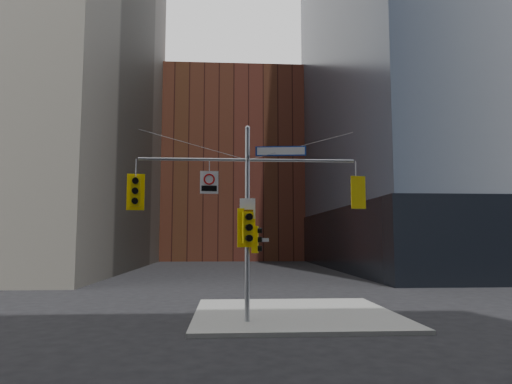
{
  "coord_description": "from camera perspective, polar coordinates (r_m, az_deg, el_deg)",
  "views": [
    {
      "loc": [
        -0.7,
        -14.67,
        3.1
      ],
      "look_at": [
        0.32,
        2.0,
        4.81
      ],
      "focal_mm": 32.0,
      "sensor_mm": 36.0,
      "label": 1
    }
  ],
  "objects": [
    {
      "name": "traffic_light_pole_side",
      "position": [
        16.69,
        0.01,
        -5.96
      ],
      "size": [
        0.41,
        0.35,
        0.97
      ],
      "rotation": [
        0.0,
        0.0,
        1.37
      ],
      "color": "yellow",
      "rests_on": "ground"
    },
    {
      "name": "traffic_light_pole_front",
      "position": [
        16.42,
        -1.06,
        -4.47
      ],
      "size": [
        0.67,
        0.6,
        1.41
      ],
      "rotation": [
        0.0,
        0.0,
        0.2
      ],
      "color": "yellow",
      "rests_on": "ground"
    },
    {
      "name": "signal_assembly",
      "position": [
        16.73,
        -1.09,
        -1.32
      ],
      "size": [
        8.0,
        0.8,
        7.3
      ],
      "color": "#94969C",
      "rests_on": "ground"
    },
    {
      "name": "regulatory_sign_pole",
      "position": [
        16.6,
        -1.07,
        -2.15
      ],
      "size": [
        0.57,
        0.09,
        0.74
      ],
      "rotation": [
        0.0,
        0.0,
        -0.1
      ],
      "color": "silver",
      "rests_on": "ground"
    },
    {
      "name": "street_blade_ns",
      "position": [
        17.14,
        -1.16,
        -7.12
      ],
      "size": [
        0.05,
        0.74,
        0.15
      ],
      "rotation": [
        0.0,
        0.0,
        0.03
      ],
      "color": "#145926",
      "rests_on": "ground"
    },
    {
      "name": "ground",
      "position": [
        15.01,
        -0.78,
        -17.75
      ],
      "size": [
        160.0,
        160.0,
        0.0
      ],
      "primitive_type": "plane",
      "color": "black",
      "rests_on": "ground"
    },
    {
      "name": "street_sign_blade",
      "position": [
        17.09,
        3.12,
        5.13
      ],
      "size": [
        1.88,
        0.27,
        0.37
      ],
      "rotation": [
        0.0,
        0.0,
        -0.12
      ],
      "color": "#11339D",
      "rests_on": "ground"
    },
    {
      "name": "traffic_light_west_arm",
      "position": [
        17.1,
        -14.84,
        0.07
      ],
      "size": [
        0.64,
        0.56,
        1.34
      ],
      "rotation": [
        0.0,
        0.0,
        0.15
      ],
      "color": "yellow",
      "rests_on": "ground"
    },
    {
      "name": "street_blade_ew",
      "position": [
        16.71,
        0.45,
        -6.02
      ],
      "size": [
        0.68,
        0.09,
        0.14
      ],
      "rotation": [
        0.0,
        0.0,
        0.09
      ],
      "color": "silver",
      "rests_on": "ground"
    },
    {
      "name": "traffic_light_east_arm",
      "position": [
        17.42,
        12.42,
        -0.1
      ],
      "size": [
        0.57,
        0.52,
        1.22
      ],
      "rotation": [
        0.0,
        0.0,
        3.36
      ],
      "color": "yellow",
      "rests_on": "ground"
    },
    {
      "name": "brick_midrise",
      "position": [
        73.49,
        -2.92,
        2.69
      ],
      "size": [
        26.0,
        20.0,
        28.0
      ],
      "primitive_type": "cube",
      "color": "maroon",
      "rests_on": "ground"
    },
    {
      "name": "regulatory_sign_arm",
      "position": [
        16.79,
        -5.87,
        1.3
      ],
      "size": [
        0.67,
        0.09,
        0.84
      ],
      "rotation": [
        0.0,
        0.0,
        0.05
      ],
      "color": "silver",
      "rests_on": "ground"
    },
    {
      "name": "podium_ne",
      "position": [
        54.79,
        28.22,
        -5.26
      ],
      "size": [
        36.4,
        36.4,
        6.0
      ],
      "primitive_type": "cube",
      "color": "black",
      "rests_on": "ground"
    },
    {
      "name": "sidewalk_corner",
      "position": [
        19.11,
        4.84,
        -14.93
      ],
      "size": [
        8.0,
        8.0,
        0.15
      ],
      "primitive_type": "cube",
      "color": "gray",
      "rests_on": "ground"
    }
  ]
}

